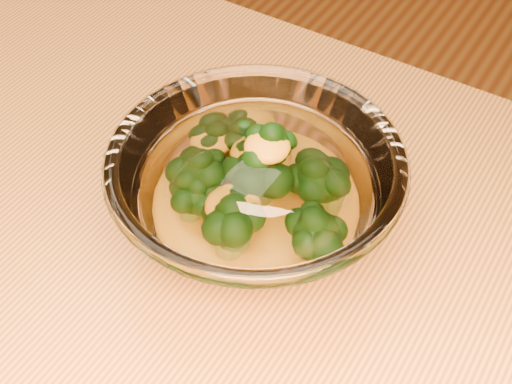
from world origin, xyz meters
TOP-DOWN VIEW (x-y plane):
  - glass_bowl at (0.00, 0.11)m, footprint 0.23×0.23m
  - cheese_sauce at (0.00, 0.11)m, footprint 0.12×0.12m
  - broccoli_heap at (0.00, 0.11)m, footprint 0.16×0.13m

SIDE VIEW (x-z plane):
  - cheese_sauce at x=0.00m, z-range 0.77..0.80m
  - glass_bowl at x=0.00m, z-range 0.75..0.85m
  - broccoli_heap at x=0.00m, z-range 0.78..0.85m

